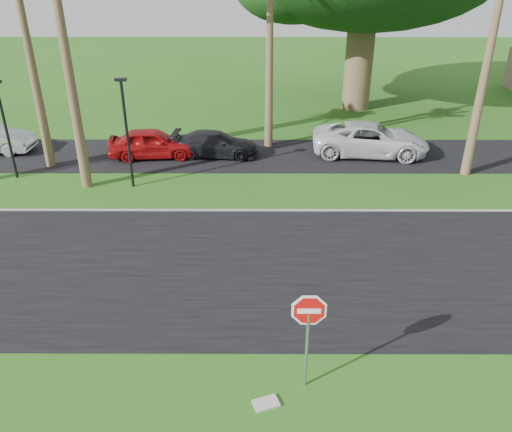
{
  "coord_description": "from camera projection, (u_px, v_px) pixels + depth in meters",
  "views": [
    {
      "loc": [
        -0.59,
        -11.48,
        8.57
      ],
      "look_at": [
        -0.63,
        2.02,
        1.8
      ],
      "focal_mm": 35.0,
      "sensor_mm": 36.0,
      "label": 1
    }
  ],
  "objects": [
    {
      "name": "utility_slab",
      "position": [
        266.0,
        403.0,
        10.88
      ],
      "size": [
        0.64,
        0.52,
        0.06
      ],
      "primitive_type": "cube",
      "rotation": [
        0.0,
        0.0,
        0.36
      ],
      "color": "#ABA9A2",
      "rests_on": "ground"
    },
    {
      "name": "road",
      "position": [
        276.0,
        267.0,
        15.88
      ],
      "size": [
        120.0,
        8.0,
        0.02
      ],
      "primitive_type": "cube",
      "color": "black",
      "rests_on": "ground"
    },
    {
      "name": "car_dark",
      "position": [
        216.0,
        144.0,
        24.89
      ],
      "size": [
        4.36,
        1.99,
        1.24
      ],
      "primitive_type": "imported",
      "rotation": [
        0.0,
        0.0,
        1.51
      ],
      "color": "black",
      "rests_on": "ground"
    },
    {
      "name": "streetlight_right",
      "position": [
        126.0,
        127.0,
        20.53
      ],
      "size": [
        0.45,
        0.25,
        4.64
      ],
      "color": "black",
      "rests_on": "ground"
    },
    {
      "name": "car_red",
      "position": [
        152.0,
        143.0,
        24.68
      ],
      "size": [
        4.41,
        2.11,
        1.46
      ],
      "primitive_type": "imported",
      "rotation": [
        0.0,
        0.0,
        1.66
      ],
      "color": "#A00D0F",
      "rests_on": "ground"
    },
    {
      "name": "parking_strip",
      "position": [
        269.0,
        155.0,
        25.27
      ],
      "size": [
        120.0,
        5.0,
        0.02
      ],
      "primitive_type": "cube",
      "color": "black",
      "rests_on": "ground"
    },
    {
      "name": "curb",
      "position": [
        272.0,
        210.0,
        19.49
      ],
      "size": [
        120.0,
        0.12,
        0.06
      ],
      "primitive_type": "cube",
      "color": "gray",
      "rests_on": "ground"
    },
    {
      "name": "ground",
      "position": [
        278.0,
        305.0,
        14.1
      ],
      "size": [
        120.0,
        120.0,
        0.0
      ],
      "primitive_type": "plane",
      "color": "#295916",
      "rests_on": "ground"
    },
    {
      "name": "car_minivan",
      "position": [
        370.0,
        140.0,
        24.97
      ],
      "size": [
        5.99,
        3.23,
        1.6
      ],
      "primitive_type": "imported",
      "rotation": [
        0.0,
        0.0,
        1.47
      ],
      "color": "silver",
      "rests_on": "ground"
    },
    {
      "name": "streetlight_left",
      "position": [
        5.0,
        124.0,
        21.5
      ],
      "size": [
        0.45,
        0.25,
        4.34
      ],
      "color": "black",
      "rests_on": "ground"
    },
    {
      "name": "stop_sign_near",
      "position": [
        308.0,
        323.0,
        10.62
      ],
      "size": [
        1.05,
        0.07,
        2.62
      ],
      "color": "gray",
      "rests_on": "ground"
    }
  ]
}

